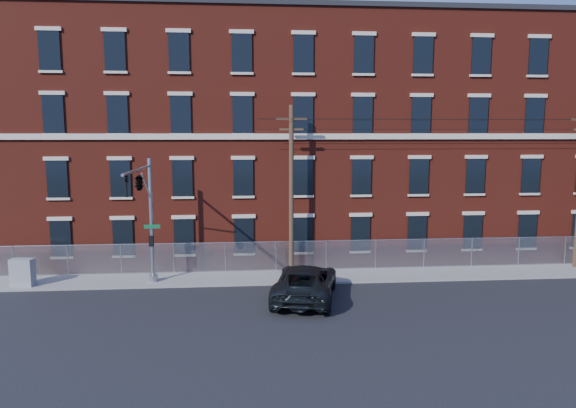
# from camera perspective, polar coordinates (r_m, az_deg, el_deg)

# --- Properties ---
(ground) EXTENTS (140.00, 140.00, 0.00)m
(ground) POSITION_cam_1_polar(r_m,az_deg,el_deg) (26.38, -2.94, -11.10)
(ground) COLOR black
(ground) RESTS_ON ground
(sidewalk) EXTENTS (65.00, 3.00, 0.12)m
(sidewalk) POSITION_cam_1_polar(r_m,az_deg,el_deg) (33.63, 17.83, -7.17)
(sidewalk) COLOR gray
(sidewalk) RESTS_ON ground
(mill_building) EXTENTS (55.30, 14.32, 16.30)m
(mill_building) POSITION_cam_1_polar(r_m,az_deg,el_deg) (40.91, 13.49, 7.06)
(mill_building) COLOR maroon
(mill_building) RESTS_ON ground
(chain_link_fence) EXTENTS (59.06, 0.06, 1.85)m
(chain_link_fence) POSITION_cam_1_polar(r_m,az_deg,el_deg) (34.57, 17.07, -5.04)
(chain_link_fence) COLOR #A5A8AD
(chain_link_fence) RESTS_ON ground
(traffic_signal_mast) EXTENTS (0.90, 6.75, 7.00)m
(traffic_signal_mast) POSITION_cam_1_polar(r_m,az_deg,el_deg) (27.81, -15.62, 1.01)
(traffic_signal_mast) COLOR #9EA0A5
(traffic_signal_mast) RESTS_ON ground
(utility_pole_near) EXTENTS (1.80, 0.28, 10.00)m
(utility_pole_near) POSITION_cam_1_polar(r_m,az_deg,el_deg) (30.83, 0.37, 1.85)
(utility_pole_near) COLOR #4B3825
(utility_pole_near) RESTS_ON ground
(pickup_truck) EXTENTS (4.27, 6.86, 1.77)m
(pickup_truck) POSITION_cam_1_polar(r_m,az_deg,el_deg) (27.26, 1.90, -8.51)
(pickup_truck) COLOR black
(pickup_truck) RESTS_ON ground
(utility_cabinet) EXTENTS (1.30, 0.78, 1.53)m
(utility_cabinet) POSITION_cam_1_polar(r_m,az_deg,el_deg) (32.54, -26.99, -6.67)
(utility_cabinet) COLOR gray
(utility_cabinet) RESTS_ON sidewalk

